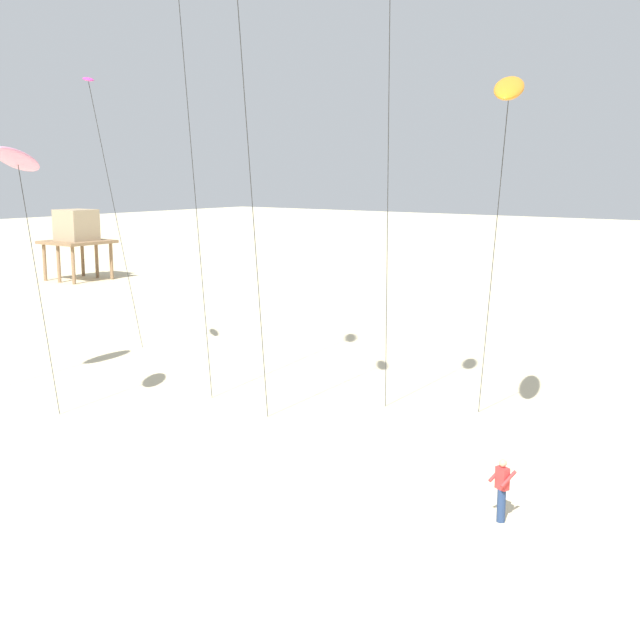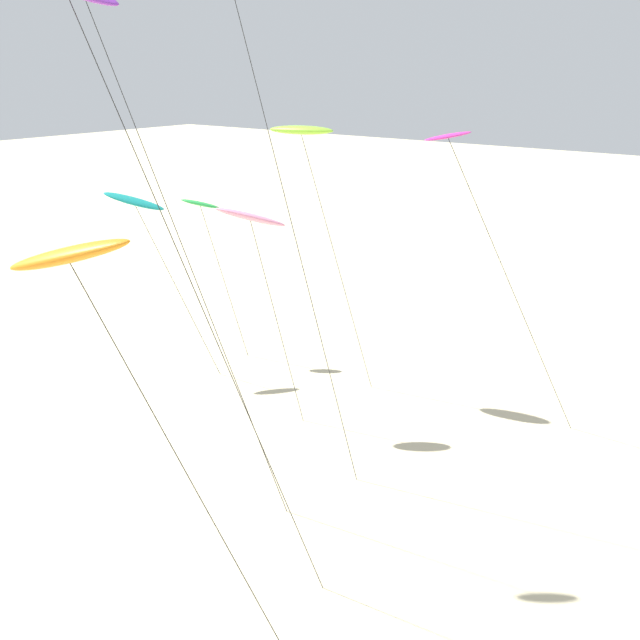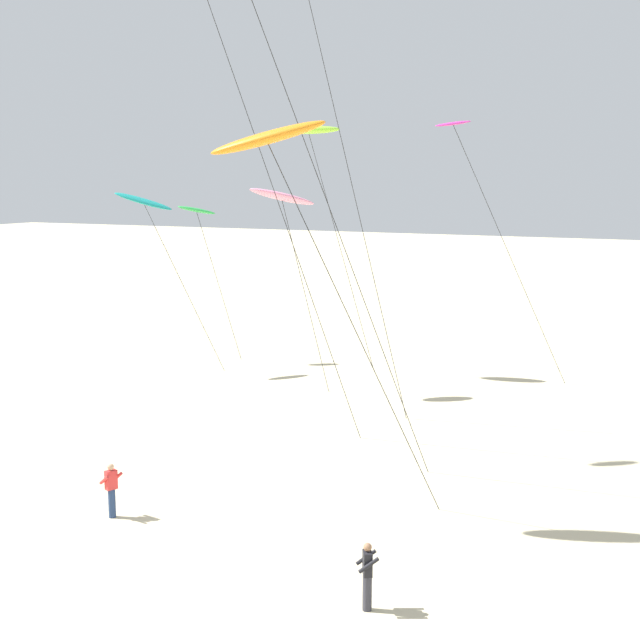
{
  "view_description": "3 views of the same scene",
  "coord_description": "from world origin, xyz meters",
  "px_view_note": "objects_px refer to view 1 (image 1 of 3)",
  "views": [
    {
      "loc": [
        -23.03,
        -7.81,
        8.86
      ],
      "look_at": [
        -0.89,
        8.7,
        3.88
      ],
      "focal_mm": 46.92,
      "sensor_mm": 36.0,
      "label": 1
    },
    {
      "loc": [
        16.01,
        -8.43,
        15.59
      ],
      "look_at": [
        -0.75,
        13.29,
        6.69
      ],
      "focal_mm": 45.92,
      "sensor_mm": 36.0,
      "label": 2
    },
    {
      "loc": [
        12.47,
        -19.69,
        10.12
      ],
      "look_at": [
        -1.64,
        9.61,
        4.84
      ],
      "focal_mm": 50.0,
      "sensor_mm": 36.0,
      "label": 3
    }
  ],
  "objects_px": {
    "kite_magenta": "(90,89)",
    "stilt_house": "(77,231)",
    "kite_orange": "(509,89)",
    "kite_flyer_middle": "(502,489)",
    "kite_pink": "(18,161)"
  },
  "relations": [
    {
      "from": "kite_magenta",
      "to": "stilt_house",
      "type": "xyz_separation_m",
      "value": [
        19.49,
        27.18,
        -8.15
      ]
    },
    {
      "from": "stilt_house",
      "to": "kite_orange",
      "type": "bearing_deg",
      "value": -112.87
    },
    {
      "from": "kite_magenta",
      "to": "kite_flyer_middle",
      "type": "xyz_separation_m",
      "value": [
        -4.04,
        -20.64,
        -11.27
      ]
    },
    {
      "from": "kite_orange",
      "to": "stilt_house",
      "type": "distance_m",
      "value": 50.07
    },
    {
      "from": "kite_orange",
      "to": "stilt_house",
      "type": "height_order",
      "value": "kite_orange"
    },
    {
      "from": "kite_pink",
      "to": "kite_orange",
      "type": "bearing_deg",
      "value": -63.25
    },
    {
      "from": "kite_pink",
      "to": "kite_magenta",
      "type": "distance_m",
      "value": 8.73
    },
    {
      "from": "kite_orange",
      "to": "kite_magenta",
      "type": "bearing_deg",
      "value": 90.71
    },
    {
      "from": "kite_flyer_middle",
      "to": "kite_magenta",
      "type": "bearing_deg",
      "value": 78.93
    },
    {
      "from": "kite_orange",
      "to": "kite_flyer_middle",
      "type": "bearing_deg",
      "value": -153.19
    },
    {
      "from": "kite_flyer_middle",
      "to": "stilt_house",
      "type": "height_order",
      "value": "stilt_house"
    },
    {
      "from": "kite_magenta",
      "to": "kite_flyer_middle",
      "type": "relative_size",
      "value": 7.64
    },
    {
      "from": "kite_magenta",
      "to": "stilt_house",
      "type": "relative_size",
      "value": 2.23
    },
    {
      "from": "stilt_house",
      "to": "kite_pink",
      "type": "bearing_deg",
      "value": -129.45
    },
    {
      "from": "kite_magenta",
      "to": "kite_pink",
      "type": "bearing_deg",
      "value": -145.16
    }
  ]
}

